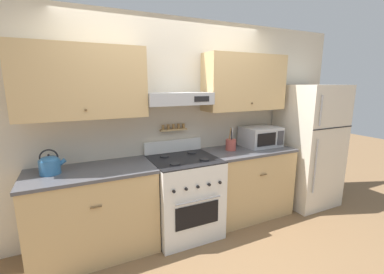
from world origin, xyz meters
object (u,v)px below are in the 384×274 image
microwave (261,136)px  utensil_crock (231,144)px  refrigerator (308,145)px  tea_kettle (50,164)px  stove_range (184,195)px

microwave → utensil_crock: bearing=-178.0°
refrigerator → utensil_crock: (-1.29, 0.12, 0.12)m
refrigerator → tea_kettle: refrigerator is taller
utensil_crock → tea_kettle: bearing=-180.0°
tea_kettle → microwave: size_ratio=0.49×
refrigerator → utensil_crock: 1.30m
stove_range → utensil_crock: (0.71, 0.09, 0.53)m
refrigerator → tea_kettle: size_ratio=7.22×
stove_range → refrigerator: refrigerator is taller
microwave → tea_kettle: bearing=-179.6°
tea_kettle → utensil_crock: utensil_crock is taller
utensil_crock → stove_range: bearing=-172.6°
refrigerator → tea_kettle: (-3.36, 0.12, 0.14)m
tea_kettle → utensil_crock: size_ratio=0.82×
refrigerator → utensil_crock: size_ratio=5.94×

